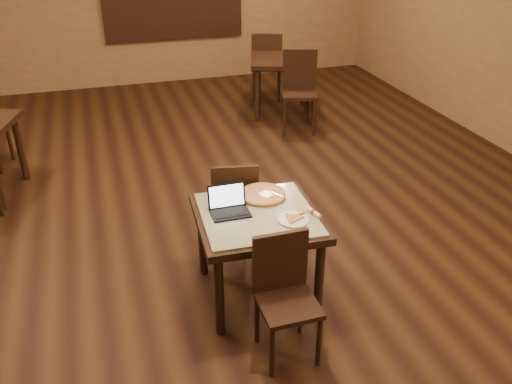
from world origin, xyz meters
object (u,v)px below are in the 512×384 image
object	(u,v)px
chair_main_far	(235,203)
other_table_a_chair_near	(300,86)
laptop	(228,205)
other_table_a_chair_far	(267,63)
pizza_pan	(263,196)
other_table_a	(282,68)
tiled_table	(257,225)
chair_main_near	(284,289)

from	to	relation	value
chair_main_far	other_table_a_chair_near	bearing A→B (deg)	-110.63
laptop	other_table_a_chair_far	world-z (taller)	other_table_a_chair_far
laptop	pizza_pan	distance (m)	0.35
laptop	pizza_pan	xyz separation A→B (m)	(0.32, 0.14, -0.05)
chair_main_far	laptop	xyz separation A→B (m)	(-0.18, -0.52, 0.30)
pizza_pan	other_table_a	world-z (taller)	other_table_a
tiled_table	other_table_a_chair_near	bearing A→B (deg)	66.69
laptop	tiled_table	bearing A→B (deg)	-25.27
other_table_a	other_table_a_chair_far	distance (m)	0.64
chair_main_near	pizza_pan	world-z (taller)	chair_main_near
other_table_a_chair_near	chair_main_far	bearing A→B (deg)	-102.93
chair_main_near	chair_main_far	size ratio (longest dim) A/B	0.99
other_table_a_chair_far	tiled_table	bearing A→B (deg)	89.46
chair_main_near	other_table_a	size ratio (longest dim) A/B	0.81
pizza_pan	tiled_table	bearing A→B (deg)	-116.57
other_table_a	other_table_a_chair_far	size ratio (longest dim) A/B	1.04
chair_main_near	pizza_pan	xyz separation A→B (m)	(0.12, 0.86, 0.26)
chair_main_far	other_table_a_chair_near	distance (m)	3.19
tiled_table	other_table_a_chair_near	size ratio (longest dim) A/B	0.90
tiled_table	chair_main_near	world-z (taller)	chair_main_near
laptop	other_table_a_chair_far	xyz separation A→B (m)	(1.79, 4.51, -0.21)
tiled_table	laptop	size ratio (longest dim) A/B	3.30
chair_main_far	other_table_a_chair_near	size ratio (longest dim) A/B	0.85
chair_main_far	other_table_a	size ratio (longest dim) A/B	0.82
chair_main_far	laptop	distance (m)	0.63
chair_main_far	other_table_a_chair_near	world-z (taller)	other_table_a_chair_near
chair_main_near	laptop	xyz separation A→B (m)	(-0.20, 0.72, 0.30)
pizza_pan	other_table_a_chair_far	world-z (taller)	other_table_a_chair_far
other_table_a	other_table_a_chair_far	world-z (taller)	other_table_a_chair_far
laptop	other_table_a	world-z (taller)	laptop
other_table_a	chair_main_far	bearing A→B (deg)	-97.48
chair_main_far	other_table_a_chair_far	xyz separation A→B (m)	(1.60, 3.98, 0.09)
other_table_a	other_table_a_chair_far	bearing A→B (deg)	111.20
chair_main_near	other_table_a_chair_near	xyz separation A→B (m)	(1.65, 3.96, 0.10)
laptop	other_table_a	distance (m)	4.28
chair_main_near	laptop	size ratio (longest dim) A/B	3.09
chair_main_near	other_table_a_chair_far	world-z (taller)	other_table_a_chair_far
tiled_table	laptop	world-z (taller)	laptop
other_table_a	other_table_a_chair_near	distance (m)	0.64
pizza_pan	other_table_a_chair_near	size ratio (longest dim) A/B	0.36
pizza_pan	other_table_a_chair_far	xyz separation A→B (m)	(1.47, 4.36, -0.16)
tiled_table	pizza_pan	xyz separation A→B (m)	(0.12, 0.24, 0.11)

